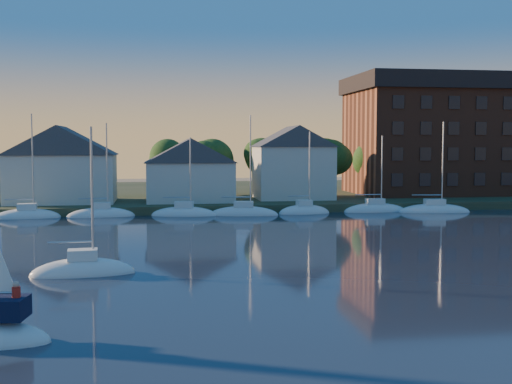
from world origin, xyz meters
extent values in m
plane|color=black|center=(0.00, 0.00, 0.00)|extent=(260.00, 260.00, 0.00)
cube|color=#2D3921|center=(0.00, 75.00, 0.00)|extent=(160.00, 50.00, 2.00)
cube|color=brown|center=(0.00, 52.00, 0.00)|extent=(120.00, 3.00, 1.00)
cube|color=beige|center=(-22.00, 58.00, 4.00)|extent=(13.00, 9.00, 6.00)
cube|color=beige|center=(-6.00, 57.00, 3.50)|extent=(11.00, 8.00, 5.00)
cube|color=beige|center=(8.00, 59.00, 4.50)|extent=(10.00, 8.00, 7.00)
cube|color=brown|center=(34.00, 65.00, 8.50)|extent=(30.00, 16.00, 15.00)
cube|color=black|center=(34.00, 65.00, 17.20)|extent=(31.00, 17.00, 2.40)
cylinder|color=#332417|center=(-26.00, 63.00, 2.75)|extent=(0.50, 0.50, 3.50)
sphere|color=#1A3613|center=(-26.00, 63.00, 7.20)|extent=(5.40, 5.40, 5.40)
cylinder|color=#332417|center=(-18.00, 63.00, 2.75)|extent=(0.50, 0.50, 3.50)
sphere|color=#1A3613|center=(-18.00, 63.00, 7.20)|extent=(5.40, 5.40, 5.40)
cylinder|color=#332417|center=(-10.00, 63.00, 2.75)|extent=(0.50, 0.50, 3.50)
sphere|color=#1A3613|center=(-10.00, 63.00, 7.20)|extent=(5.40, 5.40, 5.40)
cylinder|color=#332417|center=(-2.00, 63.00, 2.75)|extent=(0.50, 0.50, 3.50)
sphere|color=#1A3613|center=(-2.00, 63.00, 7.20)|extent=(5.40, 5.40, 5.40)
cylinder|color=#332417|center=(6.00, 63.00, 2.75)|extent=(0.50, 0.50, 3.50)
sphere|color=#1A3613|center=(6.00, 63.00, 7.20)|extent=(5.40, 5.40, 5.40)
cylinder|color=#332417|center=(14.00, 63.00, 2.75)|extent=(0.50, 0.50, 3.50)
sphere|color=#1A3613|center=(14.00, 63.00, 7.20)|extent=(5.40, 5.40, 5.40)
cylinder|color=#332417|center=(22.00, 63.00, 2.75)|extent=(0.50, 0.50, 3.50)
sphere|color=#1A3613|center=(22.00, 63.00, 7.20)|extent=(5.40, 5.40, 5.40)
cylinder|color=#332417|center=(30.00, 63.00, 2.75)|extent=(0.50, 0.50, 3.50)
sphere|color=#1A3613|center=(30.00, 63.00, 7.20)|extent=(5.40, 5.40, 5.40)
cylinder|color=#332417|center=(38.00, 63.00, 2.75)|extent=(0.50, 0.50, 3.50)
sphere|color=#1A3613|center=(38.00, 63.00, 7.20)|extent=(5.40, 5.40, 5.40)
ellipsoid|color=silver|center=(-24.00, 49.00, 0.00)|extent=(7.50, 2.40, 2.20)
cube|color=white|center=(-24.00, 49.00, 1.30)|extent=(2.10, 1.32, 0.70)
cylinder|color=#A5A8AD|center=(-23.25, 49.00, 5.95)|extent=(0.16, 0.16, 10.00)
cylinder|color=#A5A8AD|center=(-24.82, 49.00, 2.15)|extent=(3.15, 0.12, 0.12)
ellipsoid|color=silver|center=(-16.00, 49.00, 0.00)|extent=(7.50, 2.40, 2.20)
cube|color=white|center=(-16.00, 49.00, 1.30)|extent=(2.10, 1.32, 0.70)
cylinder|color=#A5A8AD|center=(-15.25, 49.00, 5.95)|extent=(0.16, 0.16, 10.00)
cylinder|color=#A5A8AD|center=(-16.82, 49.00, 2.15)|extent=(3.15, 0.12, 0.12)
ellipsoid|color=silver|center=(-8.00, 49.00, 0.00)|extent=(7.50, 2.40, 2.20)
cube|color=white|center=(-8.00, 49.00, 1.30)|extent=(2.10, 1.32, 0.70)
cylinder|color=#A5A8AD|center=(-7.25, 49.00, 5.95)|extent=(0.16, 0.16, 10.00)
cylinder|color=#A5A8AD|center=(-8.82, 49.00, 2.15)|extent=(3.15, 0.12, 0.12)
ellipsoid|color=silver|center=(0.00, 49.00, 0.00)|extent=(7.50, 2.40, 2.20)
cube|color=white|center=(0.00, 49.00, 1.30)|extent=(2.10, 1.32, 0.70)
cylinder|color=#A5A8AD|center=(0.75, 49.00, 5.95)|extent=(0.16, 0.16, 10.00)
cylinder|color=#A5A8AD|center=(-0.82, 49.00, 2.15)|extent=(3.15, 0.12, 0.12)
ellipsoid|color=silver|center=(8.00, 49.00, 0.00)|extent=(7.50, 2.40, 2.20)
cube|color=white|center=(8.00, 49.00, 1.30)|extent=(2.10, 1.32, 0.70)
cylinder|color=#A5A8AD|center=(8.75, 49.00, 5.95)|extent=(0.16, 0.16, 10.00)
cylinder|color=#A5A8AD|center=(7.17, 49.00, 2.15)|extent=(3.15, 0.12, 0.12)
ellipsoid|color=silver|center=(16.00, 49.00, 0.00)|extent=(7.50, 2.40, 2.20)
cube|color=white|center=(16.00, 49.00, 1.30)|extent=(2.10, 1.32, 0.70)
cylinder|color=#A5A8AD|center=(16.75, 49.00, 5.95)|extent=(0.16, 0.16, 10.00)
cylinder|color=#A5A8AD|center=(15.18, 49.00, 2.15)|extent=(3.15, 0.12, 0.12)
ellipsoid|color=silver|center=(24.00, 49.00, 0.00)|extent=(7.50, 2.40, 2.20)
cube|color=white|center=(24.00, 49.00, 1.30)|extent=(2.10, 1.32, 0.70)
cylinder|color=#A5A8AD|center=(24.75, 49.00, 5.95)|extent=(0.16, 0.16, 10.00)
cylinder|color=#A5A8AD|center=(23.18, 49.00, 2.15)|extent=(3.15, 0.12, 0.12)
cube|color=black|center=(-16.56, 2.27, 1.50)|extent=(1.60, 1.72, 0.90)
ellipsoid|color=silver|center=(-15.07, 16.31, 0.00)|extent=(6.83, 2.76, 2.20)
cube|color=white|center=(-15.07, 16.31, 1.30)|extent=(1.97, 1.36, 0.70)
cylinder|color=#A5A8AD|center=(-14.41, 16.36, 5.24)|extent=(0.16, 0.16, 8.57)
cylinder|color=#A5A8AD|center=(-15.81, 16.24, 2.15)|extent=(2.80, 0.36, 0.12)
camera|label=1|loc=(-10.40, -25.70, 8.45)|focal=45.00mm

